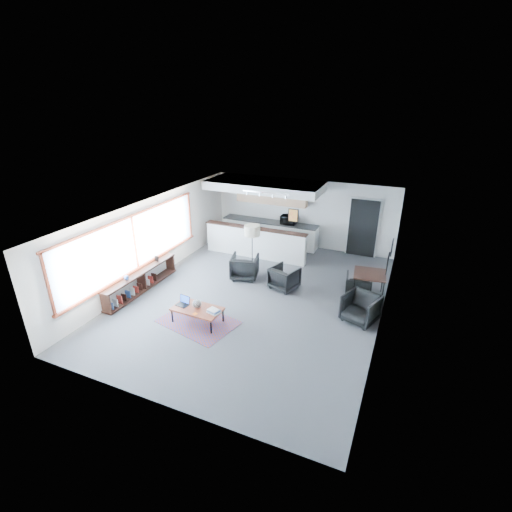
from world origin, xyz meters
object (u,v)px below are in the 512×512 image
at_px(dining_chair_near, 360,309).
at_px(microwave, 289,219).
at_px(laptop, 184,302).
at_px(armchair_left, 245,266).
at_px(ceramic_pot, 197,304).
at_px(book_stack, 214,311).
at_px(armchair_right, 284,277).
at_px(dining_table, 370,275).
at_px(coffee_table, 197,309).
at_px(dining_chair_far, 358,286).
at_px(floor_lamp, 252,232).

height_order(dining_chair_near, microwave, microwave).
xyz_separation_m(laptop, armchair_left, (0.45, 2.79, -0.06)).
height_order(ceramic_pot, armchair_left, armchair_left).
height_order(book_stack, armchair_right, armchair_right).
bearing_deg(laptop, dining_chair_near, 29.65).
bearing_deg(dining_table, dining_chair_near, -90.00).
height_order(coffee_table, armchair_left, armchair_left).
bearing_deg(book_stack, ceramic_pot, 176.15).
bearing_deg(dining_chair_far, floor_lamp, -8.45).
distance_m(ceramic_pot, book_stack, 0.51).
height_order(armchair_right, dining_chair_far, armchair_right).
bearing_deg(book_stack, armchair_left, 99.48).
bearing_deg(armchair_right, armchair_left, 11.64).
xyz_separation_m(laptop, book_stack, (0.92, -0.04, -0.02)).
relative_size(ceramic_pot, microwave, 0.41).
xyz_separation_m(coffee_table, book_stack, (0.50, -0.01, 0.08)).
relative_size(armchair_left, dining_chair_near, 1.19).
height_order(ceramic_pot, microwave, microwave).
relative_size(coffee_table, dining_chair_far, 2.10).
xyz_separation_m(coffee_table, floor_lamp, (0.20, 3.03, 1.13)).
bearing_deg(dining_chair_far, coffee_table, 31.48).
bearing_deg(dining_chair_near, coffee_table, -136.03).
xyz_separation_m(ceramic_pot, armchair_left, (0.04, 2.80, -0.11)).
bearing_deg(laptop, book_stack, 5.46).
height_order(laptop, dining_table, dining_table).
height_order(dining_chair_far, microwave, microwave).
distance_m(ceramic_pot, microwave, 5.97).
bearing_deg(ceramic_pot, microwave, 85.87).
relative_size(dining_chair_far, microwave, 1.07).
relative_size(coffee_table, armchair_left, 1.54).
height_order(armchair_left, armchair_right, armchair_left).
distance_m(book_stack, floor_lamp, 3.23).
xyz_separation_m(armchair_left, dining_chair_far, (3.55, 0.26, -0.11)).
relative_size(ceramic_pot, book_stack, 0.65).
relative_size(armchair_right, dining_chair_far, 1.24).
relative_size(armchair_left, floor_lamp, 0.48).
relative_size(book_stack, dining_chair_near, 0.51).
bearing_deg(armchair_left, dining_chair_far, 169.99).
bearing_deg(armchair_right, ceramic_pot, 79.44).
distance_m(floor_lamp, microwave, 2.95).
height_order(armchair_right, dining_table, armchair_right).
bearing_deg(dining_table, microwave, 140.87).
relative_size(book_stack, armchair_right, 0.47).
xyz_separation_m(ceramic_pot, floor_lamp, (0.21, 3.00, 0.98)).
bearing_deg(dining_chair_near, dining_chair_far, 121.31).
height_order(armchair_left, floor_lamp, floor_lamp).
bearing_deg(dining_chair_near, floor_lamp, -179.85).
height_order(dining_table, microwave, microwave).
relative_size(dining_table, dining_chair_far, 1.59).
xyz_separation_m(book_stack, armchair_right, (0.94, 2.67, -0.08)).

